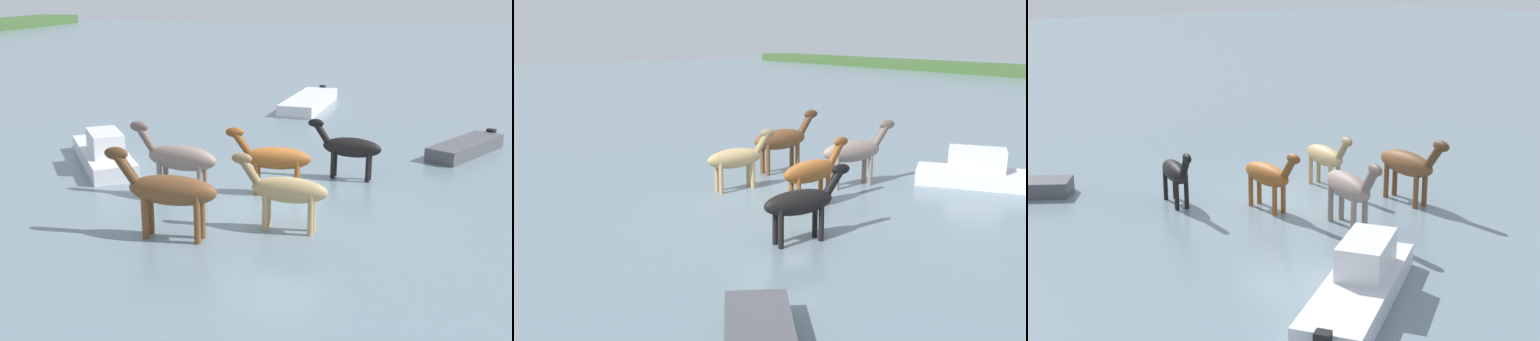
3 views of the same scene
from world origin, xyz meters
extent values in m
plane|color=slate|center=(0.00, 0.00, 0.00)|extent=(164.46, 164.46, 0.00)
ellipsoid|color=tan|center=(-1.84, -0.76, 0.99)|extent=(0.62, 1.82, 0.60)
cylinder|color=tan|center=(-1.96, -0.21, 0.50)|extent=(0.13, 0.13, 0.99)
cylinder|color=tan|center=(-1.67, -0.23, 0.50)|extent=(0.13, 0.13, 0.99)
cylinder|color=tan|center=(-2.01, -1.29, 0.50)|extent=(0.13, 0.13, 0.99)
cylinder|color=tan|center=(-1.72, -1.30, 0.50)|extent=(0.13, 0.13, 0.99)
cylinder|color=olive|center=(-1.79, 0.20, 1.38)|extent=(0.23, 0.56, 0.66)
ellipsoid|color=olive|center=(-1.79, 0.38, 1.66)|extent=(0.23, 0.50, 0.26)
ellipsoid|color=black|center=(2.66, -1.72, 0.96)|extent=(0.72, 1.78, 0.58)
cylinder|color=black|center=(2.59, -1.19, 0.48)|extent=(0.13, 0.13, 0.96)
cylinder|color=black|center=(2.87, -1.22, 0.48)|extent=(0.13, 0.13, 0.96)
cylinder|color=black|center=(2.46, -2.22, 0.48)|extent=(0.13, 0.13, 0.96)
cylinder|color=black|center=(2.74, -2.25, 0.48)|extent=(0.13, 0.13, 0.96)
cylinder|color=black|center=(2.78, -0.81, 1.34)|extent=(0.27, 0.55, 0.64)
ellipsoid|color=black|center=(2.80, -0.63, 1.60)|extent=(0.26, 0.50, 0.26)
ellipsoid|color=brown|center=(0.75, 0.09, 1.01)|extent=(0.70, 1.87, 0.62)
cylinder|color=brown|center=(0.56, 0.63, 0.51)|extent=(0.14, 0.14, 1.01)
cylinder|color=brown|center=(0.85, 0.65, 0.51)|extent=(0.14, 0.14, 1.01)
cylinder|color=brown|center=(0.66, -0.47, 0.51)|extent=(0.14, 0.14, 1.01)
cylinder|color=brown|center=(0.95, -0.44, 0.51)|extent=(0.14, 0.14, 1.01)
cylinder|color=brown|center=(0.67, 1.06, 1.41)|extent=(0.26, 0.58, 0.67)
ellipsoid|color=brown|center=(0.65, 1.25, 1.69)|extent=(0.26, 0.52, 0.27)
ellipsoid|color=brown|center=(-2.93, 1.67, 1.14)|extent=(0.62, 2.06, 0.69)
cylinder|color=brown|center=(-3.10, 2.28, 0.57)|extent=(0.15, 0.15, 1.14)
cylinder|color=brown|center=(-2.76, 2.29, 0.57)|extent=(0.15, 0.15, 1.14)
cylinder|color=brown|center=(-3.09, 1.05, 0.57)|extent=(0.15, 0.15, 1.14)
cylinder|color=brown|center=(-2.76, 1.05, 0.57)|extent=(0.15, 0.15, 1.14)
cylinder|color=#50311A|center=(-2.93, 2.76, 1.59)|extent=(0.24, 0.63, 0.76)
ellipsoid|color=#50311A|center=(-2.93, 2.98, 1.90)|extent=(0.24, 0.57, 0.30)
ellipsoid|color=gray|center=(-0.21, 2.47, 1.12)|extent=(0.90, 2.09, 0.68)
cylinder|color=gray|center=(-0.28, 3.09, 0.56)|extent=(0.15, 0.15, 1.12)
cylinder|color=gray|center=(0.05, 3.04, 0.56)|extent=(0.15, 0.15, 1.12)
cylinder|color=gray|center=(-0.46, 1.89, 0.56)|extent=(0.15, 0.15, 1.12)
cylinder|color=gray|center=(-0.14, 1.84, 0.56)|extent=(0.15, 0.15, 1.12)
cylinder|color=#63544C|center=(-0.04, 3.52, 1.56)|extent=(0.33, 0.65, 0.74)
ellipsoid|color=#63544C|center=(-0.01, 3.74, 1.86)|extent=(0.32, 0.58, 0.30)
cube|color=silver|center=(2.35, 6.11, 0.17)|extent=(4.54, 3.84, 0.64)
cube|color=silver|center=(1.89, 5.77, 0.84)|extent=(1.90, 1.74, 0.70)
camera|label=1|loc=(-15.48, -3.41, 5.51)|focal=44.72mm
camera|label=2|loc=(11.84, -8.64, 4.60)|focal=37.69mm
camera|label=3|loc=(10.90, 16.42, 6.48)|focal=51.07mm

